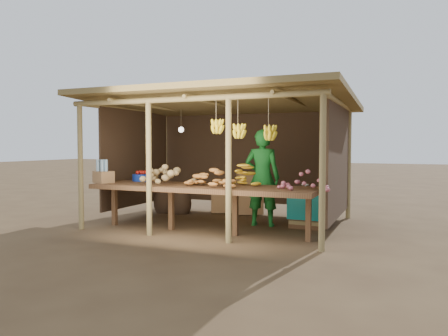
% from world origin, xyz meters
% --- Properties ---
extents(ground, '(60.00, 60.00, 0.00)m').
position_xyz_m(ground, '(0.00, 0.00, 0.00)').
color(ground, brown).
rests_on(ground, ground).
extents(stall_structure, '(4.70, 3.50, 2.43)m').
position_xyz_m(stall_structure, '(0.05, 0.10, 1.93)').
color(stall_structure, '#96804D').
rests_on(stall_structure, ground).
extents(counter, '(3.90, 1.05, 0.80)m').
position_xyz_m(counter, '(0.00, -0.95, 0.74)').
color(counter, brown).
rests_on(counter, ground).
extents(potato_heap, '(1.29, 1.06, 0.37)m').
position_xyz_m(potato_heap, '(-0.70, -1.04, 0.99)').
color(potato_heap, tan).
rests_on(potato_heap, counter).
extents(sweet_potato_heap, '(0.99, 0.67, 0.36)m').
position_xyz_m(sweet_potato_heap, '(0.22, -1.03, 0.98)').
color(sweet_potato_heap, '#C27832').
rests_on(sweet_potato_heap, counter).
extents(onion_heap, '(0.91, 0.75, 0.36)m').
position_xyz_m(onion_heap, '(1.74, -1.01, 0.98)').
color(onion_heap, '#B65865').
rests_on(onion_heap, counter).
extents(banana_pile, '(0.72, 0.57, 0.35)m').
position_xyz_m(banana_pile, '(0.63, -0.66, 0.97)').
color(banana_pile, yellow).
rests_on(banana_pile, counter).
extents(tomato_basin, '(0.38, 0.38, 0.20)m').
position_xyz_m(tomato_basin, '(-1.45, -0.54, 0.88)').
color(tomato_basin, navy).
rests_on(tomato_basin, counter).
extents(bottle_box, '(0.41, 0.38, 0.42)m').
position_xyz_m(bottle_box, '(-1.88, -1.16, 0.96)').
color(bottle_box, '#A07347').
rests_on(bottle_box, counter).
extents(vendor, '(0.69, 0.49, 1.77)m').
position_xyz_m(vendor, '(0.74, 0.04, 0.88)').
color(vendor, '#1A7526').
rests_on(vendor, ground).
extents(tarp_crate, '(0.70, 0.61, 0.80)m').
position_xyz_m(tarp_crate, '(1.56, 0.22, 0.33)').
color(tarp_crate, brown).
rests_on(tarp_crate, ground).
extents(carton_stack, '(1.29, 0.63, 0.88)m').
position_xyz_m(carton_stack, '(-0.10, 1.20, 0.39)').
color(carton_stack, '#A07347').
rests_on(carton_stack, ground).
extents(burlap_sacks, '(0.88, 0.46, 0.62)m').
position_xyz_m(burlap_sacks, '(-1.51, 0.70, 0.27)').
color(burlap_sacks, '#44301F').
rests_on(burlap_sacks, ground).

